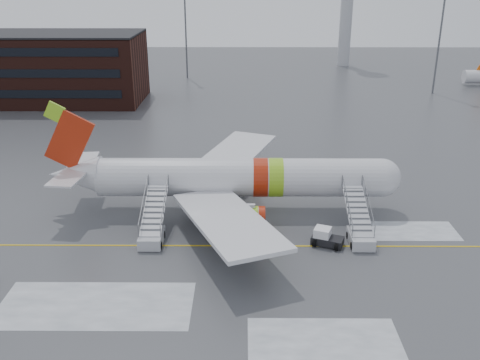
{
  "coord_description": "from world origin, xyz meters",
  "views": [
    {
      "loc": [
        4.67,
        -42.62,
        22.59
      ],
      "look_at": [
        4.36,
        4.7,
        4.0
      ],
      "focal_mm": 40.0,
      "sensor_mm": 36.0,
      "label": 1
    }
  ],
  "objects_px": {
    "airstair_fwd": "(359,229)",
    "pushback_tug": "(326,238)",
    "airliner": "(231,178)",
    "airstair_aft": "(153,229)"
  },
  "relations": [
    {
      "from": "airstair_fwd",
      "to": "pushback_tug",
      "type": "xyz_separation_m",
      "value": [
        -3.11,
        -0.86,
        -0.38
      ]
    },
    {
      "from": "pushback_tug",
      "to": "airstair_aft",
      "type": "bearing_deg",
      "value": 176.79
    },
    {
      "from": "airliner",
      "to": "pushback_tug",
      "type": "xyz_separation_m",
      "value": [
        8.53,
        -7.4,
        -2.73
      ]
    },
    {
      "from": "airliner",
      "to": "airstair_fwd",
      "type": "bearing_deg",
      "value": -29.31
    },
    {
      "from": "airstair_fwd",
      "to": "airstair_aft",
      "type": "relative_size",
      "value": 1.0
    },
    {
      "from": "airstair_fwd",
      "to": "airliner",
      "type": "bearing_deg",
      "value": 150.69
    },
    {
      "from": "airliner",
      "to": "airstair_aft",
      "type": "distance_m",
      "value": 9.75
    },
    {
      "from": "airliner",
      "to": "airstair_aft",
      "type": "height_order",
      "value": "airliner"
    },
    {
      "from": "airstair_fwd",
      "to": "pushback_tug",
      "type": "height_order",
      "value": "airstair_fwd"
    },
    {
      "from": "pushback_tug",
      "to": "airstair_fwd",
      "type": "bearing_deg",
      "value": 15.5
    }
  ]
}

